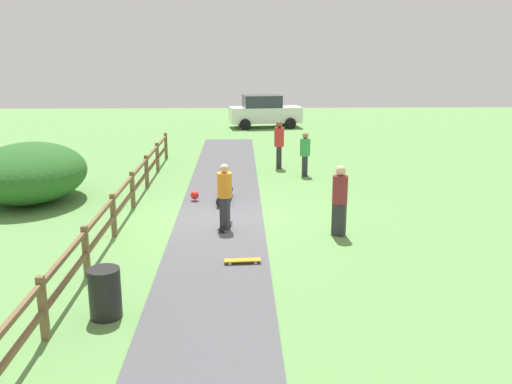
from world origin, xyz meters
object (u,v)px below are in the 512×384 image
at_px(skateboard_loose, 242,260).
at_px(bystander_green, 305,152).
at_px(parked_car_white, 264,111).
at_px(skater_riding, 225,193).
at_px(bystander_red, 279,142).
at_px(bush_large, 29,173).
at_px(bystander_maroon, 340,197).
at_px(skater_fallen, 222,196).
at_px(trash_bin, 105,293).

xyz_separation_m(skateboard_loose, bystander_green, (2.36, 8.68, 0.80)).
bearing_deg(parked_car_white, bystander_green, -86.06).
relative_size(skateboard_loose, bystander_green, 0.50).
bearing_deg(skater_riding, bystander_red, 75.77).
bearing_deg(bush_large, bystander_maroon, -21.71).
bearing_deg(skater_fallen, skater_riding, -86.89).
distance_m(bystander_green, parked_car_white, 13.25).
xyz_separation_m(bystander_green, bystander_red, (-0.86, 1.38, 0.15)).
bearing_deg(skateboard_loose, bystander_maroon, 37.50).
height_order(skateboard_loose, bystander_red, bystander_red).
bearing_deg(parked_car_white, skater_riding, -95.53).
bearing_deg(bush_large, bystander_red, 30.14).
xyz_separation_m(bush_large, skater_fallen, (5.91, -0.28, -0.70)).
height_order(trash_bin, bystander_red, bystander_red).
relative_size(skater_riding, skateboard_loose, 2.12).
relative_size(bystander_green, bystander_red, 0.87).
height_order(skater_riding, skateboard_loose, skater_riding).
bearing_deg(skater_riding, trash_bin, -112.18).
bearing_deg(skater_fallen, bystander_red, 67.05).
bearing_deg(bystander_green, trash_bin, -113.27).
bearing_deg(skater_riding, skateboard_loose, -79.78).
distance_m(bystander_green, bystander_maroon, 6.81).
bearing_deg(bystander_green, skateboard_loose, -105.20).
bearing_deg(bush_large, skater_riding, -26.32).
bearing_deg(parked_car_white, bystander_red, -89.76).
xyz_separation_m(bush_large, skater_riding, (6.06, -3.00, 0.08)).
height_order(trash_bin, skater_fallen, trash_bin).
relative_size(bystander_red, bystander_maroon, 1.04).
bearing_deg(bush_large, trash_bin, -62.43).
height_order(skater_riding, bystander_maroon, bystander_maroon).
height_order(bystander_green, parked_car_white, parked_car_white).
distance_m(skater_fallen, bystander_maroon, 4.53).
bearing_deg(bystander_maroon, skater_riding, 168.99).
bearing_deg(skateboard_loose, bystander_red, 81.53).
height_order(skater_riding, parked_car_white, parked_car_white).
bearing_deg(bush_large, skater_fallen, -2.74).
xyz_separation_m(bush_large, bystander_red, (7.99, 4.64, 0.14)).
relative_size(skateboard_loose, bystander_red, 0.43).
bearing_deg(trash_bin, skater_fallen, 76.42).
relative_size(bystander_maroon, parked_car_white, 0.41).
bearing_deg(bystander_green, skater_riding, -114.10).
xyz_separation_m(skater_riding, bystander_green, (2.80, 6.25, -0.09)).
height_order(skater_fallen, bystander_red, bystander_red).
relative_size(bystander_red, parked_car_white, 0.43).
height_order(bush_large, bystander_red, bystander_red).
bearing_deg(skater_fallen, parked_car_white, 83.08).
relative_size(skater_riding, bystander_green, 1.06).
height_order(bystander_maroon, parked_car_white, parked_car_white).
distance_m(skateboard_loose, parked_car_white, 21.96).
relative_size(trash_bin, bystander_red, 0.48).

